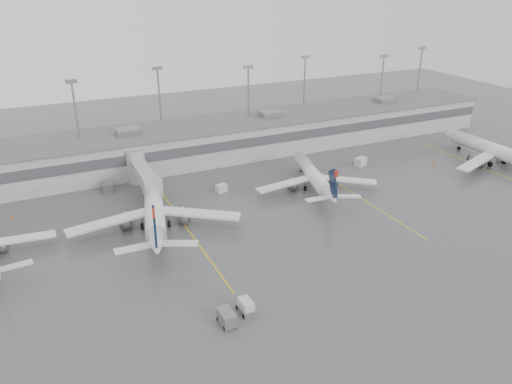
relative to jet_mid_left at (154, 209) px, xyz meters
name	(u,v)px	position (x,y,z in m)	size (l,w,h in m)	color
ground	(355,278)	(22.23, -28.21, -3.34)	(260.00, 260.00, 0.00)	#4E4E50
terminal	(214,140)	(22.23, 29.77, 0.83)	(152.00, 17.00, 9.45)	#A1A19C
light_masts	(204,102)	(22.23, 35.54, 8.69)	(142.40, 8.00, 20.60)	gray
jet_bridge_right	(141,171)	(1.73, 17.51, 0.53)	(4.00, 17.20, 7.00)	#929497
stand_markings	(279,212)	(22.23, -4.21, -3.33)	(105.25, 40.00, 0.01)	yellow
jet_mid_left	(154,209)	(0.00, 0.00, 0.00)	(28.89, 32.74, 10.74)	white
jet_mid_right	(314,176)	(33.64, 2.49, -0.50)	(24.37, 27.67, 9.13)	white
jet_far_right	(497,151)	(79.13, -3.00, -0.08)	(28.91, 32.39, 10.48)	white
baggage_tug	(246,307)	(4.58, -28.64, -2.63)	(1.94, 2.90, 1.82)	silver
baggage_cart	(227,317)	(1.38, -29.84, -2.36)	(1.79, 2.98, 1.88)	slate
gse_uld_b	(221,188)	(15.95, 9.16, -2.57)	(2.16, 1.44, 1.53)	silver
gse_uld_c	(361,162)	(50.40, 9.54, -2.40)	(2.65, 1.76, 1.88)	silver
gse_loader	(107,187)	(-4.87, 19.34, -2.41)	(1.86, 2.97, 1.86)	slate
cone_a	(12,217)	(-22.75, 13.64, -2.97)	(0.46, 0.46, 0.74)	#F15705
cone_b	(125,215)	(-4.11, 5.96, -2.97)	(0.47, 0.47, 0.74)	#F15705
cone_c	(311,171)	(38.07, 10.85, -3.02)	(0.39, 0.39, 0.63)	#F15705
cone_d	(434,162)	(66.86, 3.60, -2.96)	(0.48, 0.48, 0.76)	#F15705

